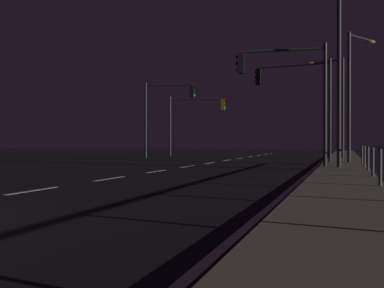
% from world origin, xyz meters
% --- Properties ---
extents(ground_plane, '(112.00, 112.00, 0.00)m').
position_xyz_m(ground_plane, '(0.00, 17.50, 0.00)').
color(ground_plane, black).
rests_on(ground_plane, ground).
extents(sidewalk_right, '(2.05, 77.00, 0.14)m').
position_xyz_m(sidewalk_right, '(7.35, 17.50, 0.07)').
color(sidewalk_right, gray).
rests_on(sidewalk_right, ground).
extents(lane_markings_center, '(0.14, 50.00, 0.01)m').
position_xyz_m(lane_markings_center, '(0.00, 21.00, 0.01)').
color(lane_markings_center, silver).
rests_on(lane_markings_center, ground).
extents(lane_edge_line, '(0.14, 53.00, 0.01)m').
position_xyz_m(lane_edge_line, '(6.07, 22.50, 0.01)').
color(lane_edge_line, silver).
rests_on(lane_edge_line, ground).
extents(traffic_light_far_left, '(4.03, 0.64, 5.46)m').
position_xyz_m(traffic_light_far_left, '(4.86, 16.48, 3.99)').
color(traffic_light_far_left, '#2D3033').
rests_on(traffic_light_far_left, sidewalk_right).
extents(traffic_light_far_right, '(3.96, 0.35, 5.68)m').
position_xyz_m(traffic_light_far_right, '(-5.20, 27.53, 3.99)').
color(traffic_light_far_right, '#2D3033').
rests_on(traffic_light_far_right, ground).
extents(traffic_light_mid_right, '(4.36, 0.87, 5.67)m').
position_xyz_m(traffic_light_mid_right, '(4.79, 22.16, 4.15)').
color(traffic_light_mid_right, '#2D3033').
rests_on(traffic_light_mid_right, sidewalk_right).
extents(traffic_light_near_left, '(4.93, 0.65, 5.12)m').
position_xyz_m(traffic_light_near_left, '(-4.78, 33.18, 3.67)').
color(traffic_light_near_left, '#38383D').
rests_on(traffic_light_near_left, ground).
extents(street_lamp_mid_block, '(1.48, 2.05, 6.87)m').
position_xyz_m(street_lamp_mid_block, '(7.82, 21.49, 4.34)').
color(street_lamp_mid_block, '#38383D').
rests_on(street_lamp_mid_block, sidewalk_right).
extents(street_lamp_across_street, '(2.07, 0.82, 7.77)m').
position_xyz_m(street_lamp_across_street, '(6.85, 16.08, 4.79)').
color(street_lamp_across_street, '#2D3033').
rests_on(street_lamp_across_street, sidewalk_right).
extents(street_lamp_far_end, '(2.47, 0.59, 6.71)m').
position_xyz_m(street_lamp_far_end, '(6.83, 28.07, 4.25)').
color(street_lamp_far_end, '#38383D').
rests_on(street_lamp_far_end, sidewalk_right).
extents(barrier_fence, '(0.09, 22.43, 0.98)m').
position_xyz_m(barrier_fence, '(8.22, 9.17, 0.88)').
color(barrier_fence, '#59595E').
rests_on(barrier_fence, sidewalk_right).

